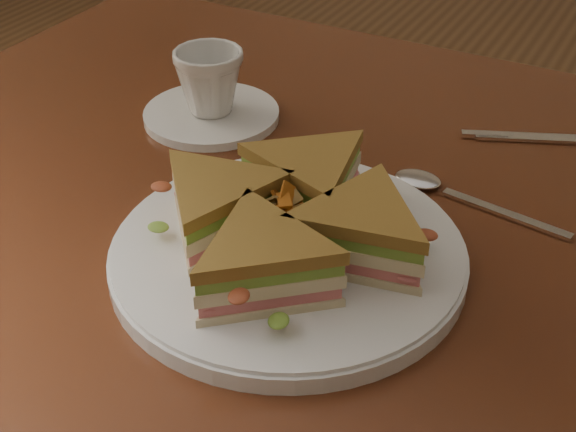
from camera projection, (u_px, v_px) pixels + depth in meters
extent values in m
cube|color=#3A190D|center=(380.00, 226.00, 0.79)|extent=(1.20, 0.80, 0.04)
cylinder|color=#351A10|center=(164.00, 216.00, 1.45)|extent=(0.06, 0.06, 0.71)
cylinder|color=white|center=(288.00, 255.00, 0.70)|extent=(0.31, 0.31, 0.02)
cube|color=silver|center=(505.00, 215.00, 0.76)|extent=(0.13, 0.03, 0.00)
ellipsoid|color=silver|center=(418.00, 180.00, 0.81)|extent=(0.05, 0.03, 0.01)
cube|color=silver|center=(567.00, 140.00, 0.88)|extent=(0.19, 0.09, 0.00)
cube|color=silver|center=(484.00, 136.00, 0.89)|extent=(0.05, 0.03, 0.00)
cylinder|color=white|center=(211.00, 115.00, 0.92)|extent=(0.16, 0.16, 0.01)
imported|color=white|center=(209.00, 82.00, 0.90)|extent=(0.08, 0.08, 0.07)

